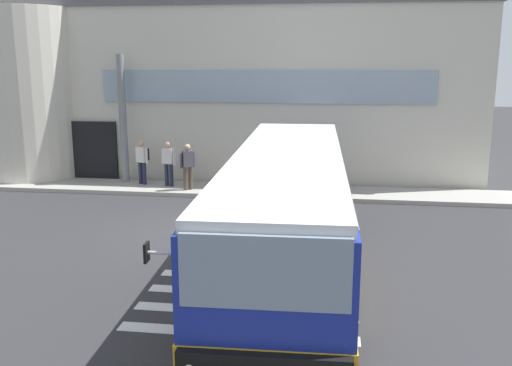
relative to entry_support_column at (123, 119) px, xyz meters
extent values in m
cube|color=#2B2B2D|center=(4.33, -5.40, -2.58)|extent=(80.00, 90.00, 0.02)
cube|color=silver|center=(6.33, -11.40, -2.57)|extent=(4.40, 0.36, 0.01)
cube|color=silver|center=(6.33, -10.50, -2.57)|extent=(4.40, 0.36, 0.01)
cube|color=silver|center=(6.33, -9.60, -2.57)|extent=(4.40, 0.36, 0.01)
cube|color=silver|center=(6.33, -8.70, -2.57)|extent=(4.40, 0.36, 0.01)
cube|color=silver|center=(6.33, -7.80, -2.57)|extent=(4.40, 0.36, 0.01)
cube|color=beige|center=(4.33, 6.60, 0.81)|extent=(18.49, 12.00, 6.75)
cube|color=#56565B|center=(4.33, 6.60, 4.34)|extent=(18.69, 12.20, 0.30)
cylinder|color=beige|center=(-4.42, 1.10, 0.81)|extent=(4.40, 4.40, 6.75)
cube|color=black|center=(-1.42, 0.55, -1.37)|extent=(1.80, 0.16, 2.40)
cube|color=#8C9EAD|center=(5.33, 0.56, 1.23)|extent=(12.49, 0.10, 1.20)
cube|color=#9E9B93|center=(4.33, -0.60, -2.49)|extent=(22.49, 2.00, 0.15)
cylinder|color=slate|center=(0.00, 0.00, 0.00)|extent=(0.28, 0.28, 4.84)
cube|color=navy|center=(6.91, -7.62, -1.14)|extent=(2.90, 11.89, 2.15)
cube|color=#F2AD19|center=(6.91, -7.62, -1.94)|extent=(2.94, 11.93, 0.55)
cube|color=silver|center=(6.91, -7.62, 0.03)|extent=(2.79, 11.68, 0.20)
cube|color=gray|center=(7.09, -13.48, -0.54)|extent=(2.35, 0.19, 1.05)
cube|color=gray|center=(8.20, -7.28, -0.64)|extent=(0.36, 10.61, 0.95)
cube|color=gray|center=(5.61, -7.36, -0.64)|extent=(0.36, 10.61, 0.95)
cube|color=black|center=(7.09, -13.48, -0.19)|extent=(2.15, 0.16, 0.28)
cylinder|color=#B7B7BF|center=(5.59, -13.32, -0.39)|extent=(0.40, 0.06, 0.05)
cube|color=black|center=(5.39, -13.33, -0.39)|extent=(0.05, 0.20, 0.28)
cylinder|color=black|center=(8.21, -11.69, -2.07)|extent=(0.33, 1.01, 1.00)
cylinder|color=black|center=(5.86, -11.76, -2.07)|extent=(0.33, 1.01, 1.00)
cylinder|color=black|center=(8.01, -4.88, -2.07)|extent=(0.33, 1.01, 1.00)
cylinder|color=black|center=(5.66, -4.95, -2.07)|extent=(0.33, 1.01, 1.00)
cylinder|color=black|center=(7.97, -3.58, -2.07)|extent=(0.33, 1.01, 1.00)
cylinder|color=black|center=(5.62, -3.65, -2.07)|extent=(0.33, 1.01, 1.00)
cylinder|color=#1E2338|center=(0.89, -0.40, -1.99)|extent=(0.15, 0.15, 0.85)
cylinder|color=#1E2338|center=(0.71, -0.31, -1.99)|extent=(0.15, 0.15, 0.85)
cube|color=silver|center=(0.80, -0.35, -1.28)|extent=(0.44, 0.36, 0.58)
sphere|color=tan|center=(0.80, -0.35, -0.86)|extent=(0.23, 0.23, 0.23)
cylinder|color=silver|center=(1.03, -0.46, -1.33)|extent=(0.09, 0.09, 0.55)
cylinder|color=silver|center=(0.57, -0.25, -1.33)|extent=(0.09, 0.09, 0.55)
cube|color=black|center=(0.87, -0.20, -1.30)|extent=(0.35, 0.29, 0.44)
cylinder|color=#1E2338|center=(1.99, -0.55, -1.99)|extent=(0.15, 0.15, 0.85)
cylinder|color=#1E2338|center=(1.79, -0.50, -1.99)|extent=(0.15, 0.15, 0.85)
cube|color=silver|center=(1.89, -0.53, -1.28)|extent=(0.42, 0.31, 0.58)
sphere|color=tan|center=(1.89, -0.53, -0.86)|extent=(0.23, 0.23, 0.23)
cylinder|color=silver|center=(2.13, -0.59, -1.33)|extent=(0.09, 0.09, 0.55)
cylinder|color=silver|center=(1.65, -0.46, -1.33)|extent=(0.09, 0.09, 0.55)
cylinder|color=#4C4233|center=(2.83, -0.98, -1.99)|extent=(0.15, 0.15, 0.85)
cylinder|color=#4C4233|center=(2.67, -1.10, -1.99)|extent=(0.15, 0.15, 0.85)
cube|color=#4C4751|center=(2.75, -1.04, -1.28)|extent=(0.44, 0.40, 0.58)
sphere|color=tan|center=(2.75, -1.04, -0.86)|extent=(0.23, 0.23, 0.23)
cylinder|color=#4C4751|center=(2.95, -0.89, -1.33)|extent=(0.09, 0.09, 0.55)
cylinder|color=#4C4751|center=(2.55, -1.19, -1.33)|extent=(0.09, 0.09, 0.55)
cylinder|color=yellow|center=(5.54, -1.80, -2.12)|extent=(0.18, 0.18, 0.90)
camera|label=1|loc=(7.96, -20.65, 2.30)|focal=39.87mm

